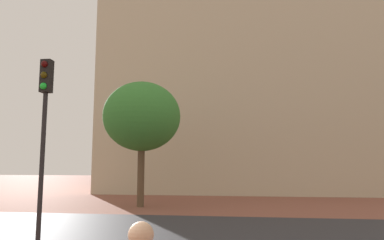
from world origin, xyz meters
name	(u,v)px	position (x,y,z in m)	size (l,w,h in m)	color
ground_plane	(178,225)	(0.00, 10.00, 0.00)	(120.00, 120.00, 0.00)	brown
street_asphalt_strip	(174,228)	(0.00, 9.21, 0.00)	(120.00, 6.36, 0.00)	#2D2D33
landmark_building	(239,66)	(2.32, 29.61, 11.58)	(23.54, 14.74, 37.80)	beige
traffic_light_pole	(44,116)	(-2.82, 5.36, 3.50)	(0.28, 0.34, 5.04)	black
tree_curb_far	(142,117)	(-2.99, 15.29, 4.83)	(4.22, 4.22, 6.75)	brown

